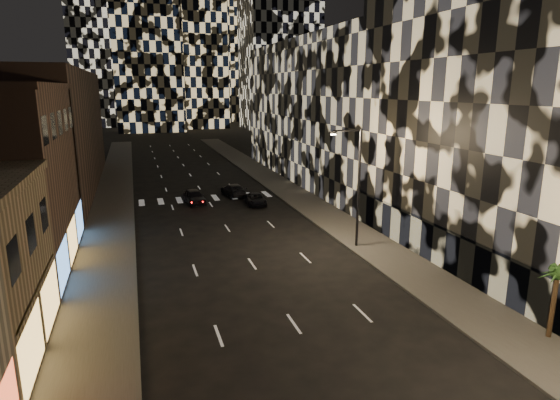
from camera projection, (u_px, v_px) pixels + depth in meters
sidewalk_left at (112, 204)px, 49.48m from camera, size 4.00×120.00×0.15m
sidewalk_right at (291, 192)px, 55.31m from camera, size 4.00×120.00×0.15m
curb_left at (133, 203)px, 50.10m from camera, size 0.20×120.00×0.15m
curb_right at (274, 193)px, 54.70m from camera, size 0.20×120.00×0.15m
retail_filler_left at (47, 132)px, 55.09m from camera, size 10.00×40.00×14.00m
midrise_right at (549, 104)px, 32.01m from camera, size 16.00×25.00×22.00m
midrise_base at (442, 246)px, 32.00m from camera, size 0.60×25.00×3.00m
midrise_filler_right at (345, 111)px, 62.62m from camera, size 16.00×40.00×18.00m
streetlight_far at (356, 180)px, 35.05m from camera, size 2.55×0.25×9.00m
car_dark_midlane at (194, 197)px, 49.84m from camera, size 2.36×4.65×1.52m
car_dark_oncoming at (233, 190)px, 53.39m from camera, size 2.38×4.98×1.40m
car_dark_rightlane at (256, 199)px, 49.37m from camera, size 2.34×4.37×1.17m
palm_tree at (557, 278)px, 22.35m from camera, size 1.87×1.90×3.73m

